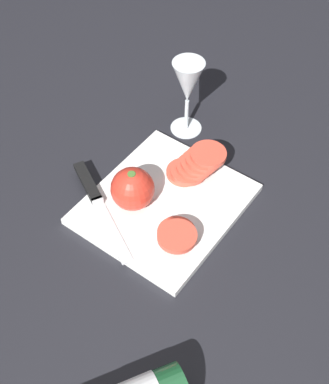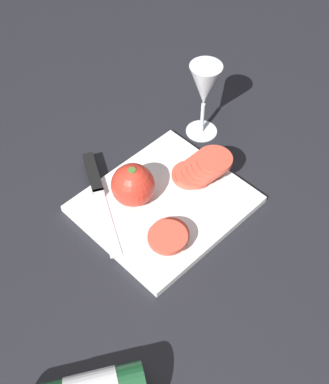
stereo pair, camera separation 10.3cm
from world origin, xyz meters
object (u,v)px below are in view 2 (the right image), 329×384
at_px(wine_glass, 205,88).
at_px(whole_tomato, 133,185).
at_px(knife, 96,183).
at_px(tomato_slice_stack_far, 202,168).
at_px(tomato_slice_stack_near, 169,236).

xyz_separation_m(wine_glass, whole_tomato, (0.25, 0.05, -0.07)).
relative_size(wine_glass, knife, 0.75).
bearing_deg(tomato_slice_stack_far, tomato_slice_stack_near, 22.14).
bearing_deg(whole_tomato, tomato_slice_stack_near, 79.05).
distance_m(wine_glass, whole_tomato, 0.26).
relative_size(tomato_slice_stack_near, tomato_slice_stack_far, 0.89).
relative_size(knife, tomato_slice_stack_near, 2.52).
bearing_deg(tomato_slice_stack_far, knife, -39.83).
height_order(whole_tomato, knife, whole_tomato).
xyz_separation_m(wine_glass, tomato_slice_stack_near, (0.27, 0.17, -0.09)).
bearing_deg(wine_glass, knife, -7.13).
xyz_separation_m(wine_glass, knife, (0.28, -0.03, -0.10)).
xyz_separation_m(tomato_slice_stack_near, tomato_slice_stack_far, (-0.16, -0.06, 0.01)).
height_order(whole_tomato, tomato_slice_stack_near, whole_tomato).
bearing_deg(knife, tomato_slice_stack_near, 29.83).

